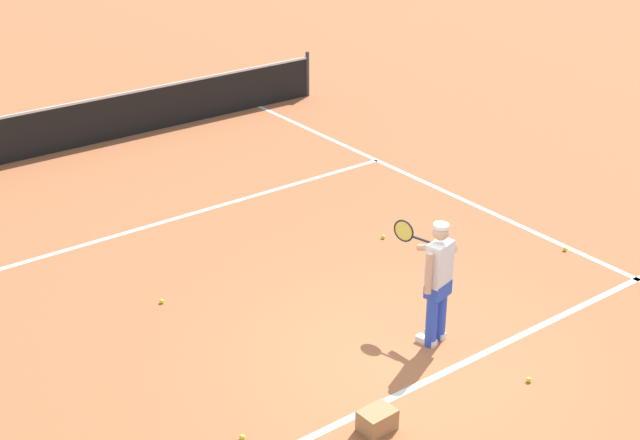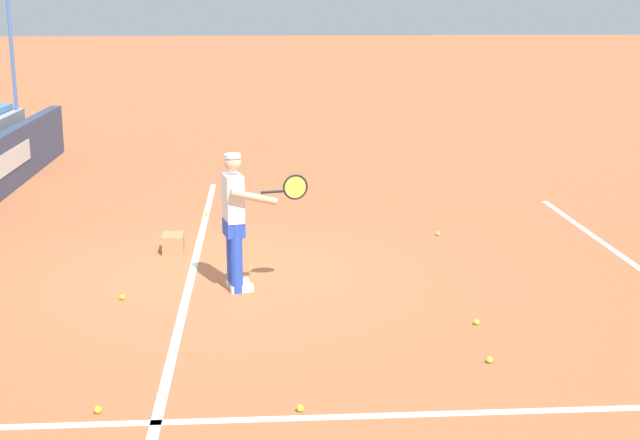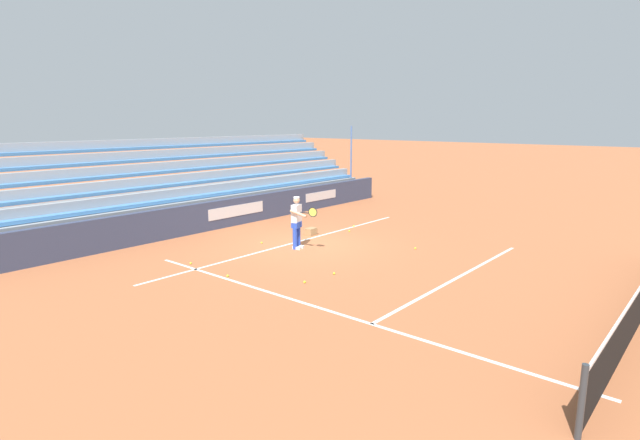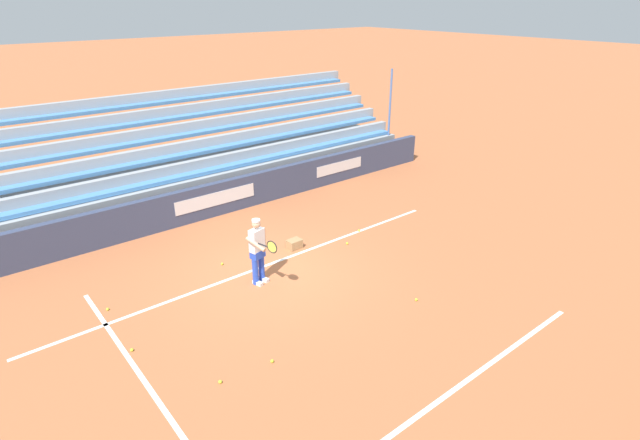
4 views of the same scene
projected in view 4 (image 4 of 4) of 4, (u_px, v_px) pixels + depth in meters
The scene contains 15 objects.
ground_plane at pixel (275, 274), 12.86m from camera, with size 160.00×160.00×0.00m, color #B7663D.
court_baseline_white at pixel (264, 266), 13.21m from camera, with size 12.00×0.10×0.01m, color white.
court_service_line_white at pixel (447, 395), 8.95m from camera, with size 8.22×0.10×0.01m, color white.
back_wall_sponsor_board at pixel (197, 204), 15.72m from camera, with size 20.22×0.25×1.10m.
bleacher_stand at pixel (162, 175), 17.48m from camera, with size 19.21×4.00×3.85m.
tennis_player at pixel (258, 251), 12.10m from camera, with size 0.59×1.06×1.71m.
ball_box_cardboard at pixel (294, 244), 14.11m from camera, with size 0.40×0.30×0.26m, color #A87F51.
tennis_ball_toward_net at pixel (108, 309), 11.34m from camera, with size 0.07×0.07×0.07m, color #CCE533.
tennis_ball_stray_back at pixel (222, 264), 13.26m from camera, with size 0.07×0.07×0.07m, color #CCE533.
tennis_ball_near_player at pixel (359, 231), 15.14m from camera, with size 0.07×0.07×0.07m, color #CCE533.
tennis_ball_far_right at pixel (347, 243), 14.35m from camera, with size 0.07×0.07×0.07m, color #CCE533.
tennis_ball_midcourt at pixel (220, 382), 9.21m from camera, with size 0.07×0.07×0.07m, color #CCE533.
tennis_ball_far_left at pixel (132, 350), 10.04m from camera, with size 0.07×0.07×0.07m, color #CCE533.
tennis_ball_by_box at pixel (416, 300), 11.70m from camera, with size 0.07×0.07×0.07m, color #CCE533.
tennis_ball_on_baseline at pixel (272, 361), 9.73m from camera, with size 0.07×0.07×0.07m, color #CCE533.
Camera 4 is at (6.09, 9.41, 6.54)m, focal length 28.00 mm.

